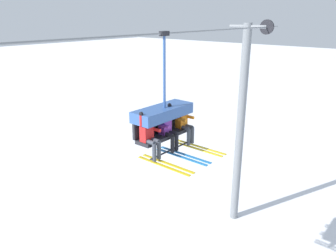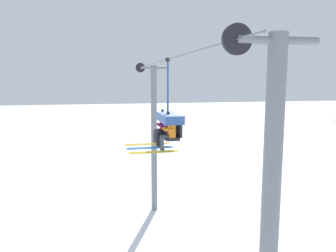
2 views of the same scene
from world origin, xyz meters
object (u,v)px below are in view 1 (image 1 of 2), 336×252
Objects in this scene: chairlift_chair at (163,116)px; skier_orange at (185,123)px; lift_tower_far at (241,125)px; skier_red at (150,135)px; skier_purple at (168,128)px.

skier_orange is at bearing -16.81° from chairlift_chair.
lift_tower_far reaches higher than skier_red.
chairlift_chair is 0.36m from skier_purple.
lift_tower_far is 5.40× the size of skier_purple.
chairlift_chair is 1.85× the size of skier_purple.
skier_red is 1.46m from skier_orange.
skier_purple is (0.74, 0.00, 0.00)m from skier_red.
lift_tower_far is 6.37m from chairlift_chair.
skier_red is (-0.73, -0.21, -0.29)m from chairlift_chair.
lift_tower_far reaches higher than chairlift_chair.
lift_tower_far reaches higher than skier_purple.
skier_orange is (-5.30, -0.93, 1.62)m from lift_tower_far.
lift_tower_far is 5.62m from skier_orange.
skier_orange is at bearing -0.54° from skier_purple.
skier_red and skier_purple have the same top height.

